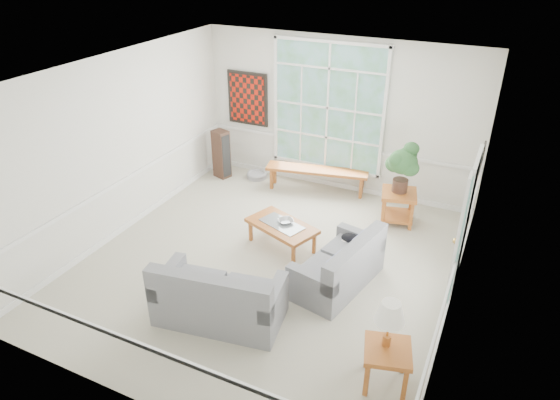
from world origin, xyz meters
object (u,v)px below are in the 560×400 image
object	(u,v)px
coffee_table	(282,235)
loveseat_right	(337,261)
end_table	(398,207)
loveseat_front	(219,291)
side_table	(386,366)

from	to	relation	value
coffee_table	loveseat_right	bearing A→B (deg)	-5.15
loveseat_right	coffee_table	bearing A→B (deg)	166.67
loveseat_right	end_table	size ratio (longest dim) A/B	2.52
loveseat_front	end_table	size ratio (longest dim) A/B	2.79
end_table	side_table	xyz separation A→B (m)	(0.77, -3.68, -0.03)
loveseat_front	side_table	distance (m)	2.31
loveseat_right	coffee_table	xyz separation A→B (m)	(-1.15, 0.55, -0.19)
end_table	loveseat_right	bearing A→B (deg)	-99.60
loveseat_front	coffee_table	bearing A→B (deg)	80.63
end_table	side_table	world-z (taller)	end_table
side_table	loveseat_right	bearing A→B (deg)	126.66
coffee_table	end_table	world-z (taller)	end_table
loveseat_front	end_table	distance (m)	3.85
coffee_table	end_table	size ratio (longest dim) A/B	1.93
loveseat_right	side_table	xyz separation A→B (m)	(1.13, -1.52, -0.14)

